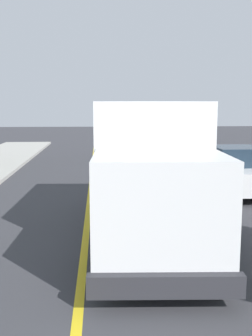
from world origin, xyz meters
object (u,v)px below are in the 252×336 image
(parked_car_mid, at_px, (135,146))
(parked_van_across, at_px, (235,171))
(parked_car_near, at_px, (150,162))
(box_truck, at_px, (149,162))

(parked_car_mid, relative_size, parked_van_across, 1.01)
(parked_car_near, relative_size, parked_van_across, 1.01)
(box_truck, relative_size, parked_car_near, 1.63)
(parked_car_mid, xyz_separation_m, parked_van_across, (2.78, -9.32, 0.00))
(box_truck, bearing_deg, parked_van_across, 50.96)
(parked_car_near, bearing_deg, parked_car_mid, 90.28)
(box_truck, relative_size, parked_car_mid, 1.64)
(parked_car_mid, distance_m, parked_van_across, 9.73)
(parked_car_mid, height_order, parked_van_across, same)
(parked_car_mid, bearing_deg, box_truck, -93.70)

